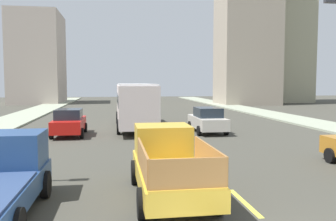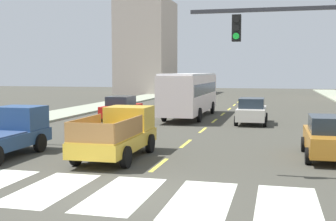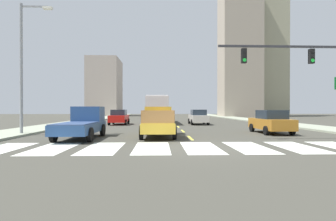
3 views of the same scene
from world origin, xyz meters
TOP-DOWN VIEW (x-y plane):
  - lane_dash_0 at (0.00, 4.00)m, footprint 0.16×2.40m
  - lane_dash_1 at (0.00, 9.00)m, footprint 0.16×2.40m
  - lane_dash_2 at (0.00, 14.00)m, footprint 0.16×2.40m
  - lane_dash_3 at (0.00, 19.00)m, footprint 0.16×2.40m
  - lane_dash_4 at (0.00, 24.00)m, footprint 0.16×2.40m
  - lane_dash_5 at (0.00, 29.00)m, footprint 0.16×2.40m
  - lane_dash_6 at (0.00, 34.00)m, footprint 0.16×2.40m
  - lane_dash_7 at (0.00, 39.00)m, footprint 0.16×2.40m
  - pickup_stakebed at (-2.01, 5.23)m, footprint 2.18×5.20m
  - city_bus at (-2.14, 20.89)m, footprint 2.72×10.80m
  - sedan_near_left at (2.63, 17.87)m, footprint 2.02×4.40m
  - sedan_near_right at (-6.53, 17.90)m, footprint 2.02×4.40m
  - block_mid_left at (-15.95, 55.59)m, footprint 7.64×10.61m
  - block_mid_right at (25.94, 52.76)m, footprint 7.49×7.17m

SIDE VIEW (x-z plane):
  - lane_dash_0 at x=0.00m, z-range 0.00..0.01m
  - lane_dash_1 at x=0.00m, z-range 0.00..0.01m
  - lane_dash_2 at x=0.00m, z-range 0.00..0.01m
  - lane_dash_3 at x=0.00m, z-range 0.00..0.01m
  - lane_dash_4 at x=0.00m, z-range 0.00..0.01m
  - lane_dash_5 at x=0.00m, z-range 0.00..0.01m
  - lane_dash_6 at x=0.00m, z-range 0.00..0.01m
  - lane_dash_7 at x=0.00m, z-range 0.00..0.01m
  - sedan_near_left at x=2.63m, z-range 0.00..1.72m
  - sedan_near_right at x=-6.53m, z-range 0.00..1.72m
  - pickup_stakebed at x=-2.01m, z-range -0.04..1.92m
  - city_bus at x=-2.14m, z-range 0.29..3.61m
  - block_mid_left at x=-15.95m, z-range 0.00..14.67m
  - block_mid_right at x=25.94m, z-range 0.00..30.24m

